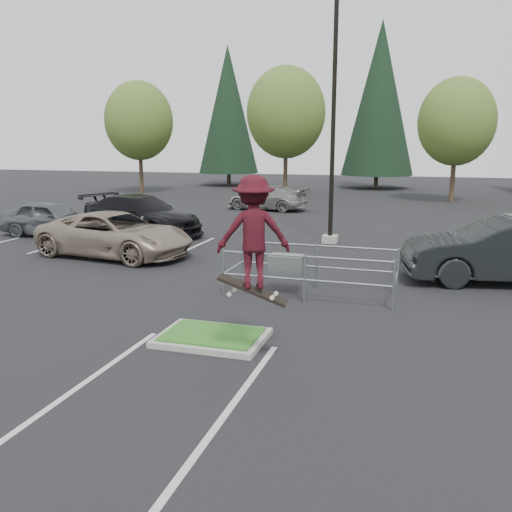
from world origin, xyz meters
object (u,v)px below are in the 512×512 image
(car_l_tan, at_px, (115,234))
(car_far_silver, at_px, (268,198))
(conif_a, at_px, (228,110))
(cart_corral, at_px, (293,265))
(skateboarder, at_px, (253,233))
(light_pole, at_px, (333,130))
(car_r_charc, at_px, (507,250))
(decid_b, at_px, (286,116))
(car_l_grey, at_px, (52,219))
(car_l_black, at_px, (139,215))
(conif_b, at_px, (380,99))
(decid_c, at_px, (456,125))
(decid_a, at_px, (139,123))

(car_l_tan, bearing_deg, car_far_silver, 1.92)
(conif_a, bearing_deg, cart_corral, -67.68)
(car_l_tan, xyz_separation_m, car_far_silver, (1.50, 15.00, -0.08))
(skateboarder, bearing_deg, light_pole, -107.96)
(light_pole, xyz_separation_m, car_r_charc, (6.00, -5.00, -3.59))
(decid_b, height_order, cart_corral, decid_b)
(skateboarder, relative_size, car_l_tan, 0.40)
(car_l_grey, bearing_deg, cart_corral, -116.98)
(light_pole, distance_m, car_far_silver, 12.04)
(cart_corral, distance_m, car_l_black, 11.54)
(skateboarder, bearing_deg, conif_b, -109.39)
(car_l_black, distance_m, car_far_silver, 10.92)
(conif_b, distance_m, car_l_grey, 33.32)
(car_far_silver, bearing_deg, light_pole, 36.97)
(cart_corral, bearing_deg, decid_c, 79.44)
(car_l_tan, relative_size, car_r_charc, 0.99)
(car_l_black, bearing_deg, car_l_grey, 130.86)
(light_pole, height_order, decid_b, light_pole)
(car_l_grey, xyz_separation_m, car_r_charc, (18.00, -3.03, 0.18))
(decid_a, xyz_separation_m, car_far_silver, (13.01, -8.03, -4.86))
(decid_b, distance_m, conif_a, 12.43)
(car_l_black, bearing_deg, conif_b, 2.69)
(decid_c, distance_m, cart_corral, 26.72)
(cart_corral, xyz_separation_m, car_l_grey, (-12.28, 6.02, -0.02))
(skateboarder, height_order, car_l_tan, skateboarder)
(decid_c, xyz_separation_m, skateboarder, (-4.79, -30.83, -2.76))
(car_far_silver, bearing_deg, cart_corral, 25.96)
(skateboarder, distance_m, car_l_black, 15.60)
(decid_a, bearing_deg, car_r_charc, -43.22)
(light_pole, bearing_deg, car_l_black, -176.63)
(decid_c, xyz_separation_m, car_l_black, (-13.99, -18.33, -4.37))
(car_l_tan, xyz_separation_m, car_r_charc, (13.00, 0.00, 0.16))
(light_pole, xyz_separation_m, cart_corral, (0.28, -7.99, -3.76))
(decid_b, relative_size, car_l_grey, 2.11)
(decid_a, bearing_deg, light_pole, -44.25)
(light_pole, xyz_separation_m, decid_c, (5.49, 17.83, 0.69))
(conif_a, xyz_separation_m, car_far_silver, (9.00, -18.00, -6.38))
(decid_a, xyz_separation_m, conif_a, (4.01, 9.97, 1.52))
(decid_c, xyz_separation_m, conif_b, (-5.99, 10.67, 2.59))
(car_r_charc, bearing_deg, conif_b, -179.82)
(conif_a, bearing_deg, car_far_silver, -63.43)
(conif_a, height_order, car_l_tan, conif_a)
(car_l_grey, bearing_deg, decid_c, -42.30)
(light_pole, xyz_separation_m, conif_a, (-14.50, 28.00, 2.54))
(skateboarder, height_order, car_r_charc, skateboarder)
(light_pole, relative_size, car_l_tan, 1.75)
(car_l_black, bearing_deg, car_l_tan, -143.46)
(decid_c, relative_size, car_l_tan, 1.45)
(conif_a, distance_m, car_far_silver, 21.11)
(car_l_tan, bearing_deg, car_l_grey, 66.39)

